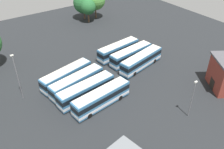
{
  "coord_description": "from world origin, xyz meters",
  "views": [
    {
      "loc": [
        -24.8,
        -35.51,
        30.32
      ],
      "look_at": [
        -0.51,
        -0.96,
        1.5
      ],
      "focal_mm": 38.84,
      "sensor_mm": 36.0,
      "label": 1
    }
  ],
  "objects_px": {
    "bus_row0_slot1": "(86,90)",
    "bus_row0_slot2": "(77,83)",
    "bus_row0_slot3": "(67,76)",
    "bus_row1_slot1": "(141,60)",
    "lamp_post_far_corner": "(17,76)",
    "bus_row0_slot0": "(102,98)",
    "bus_row1_slot3": "(118,50)",
    "tree_north_edge": "(88,7)",
    "tree_south_edge": "(95,0)",
    "bus_row1_slot2": "(131,55)",
    "tree_northwest": "(84,3)",
    "lamp_post_near_entrance": "(192,98)"
  },
  "relations": [
    {
      "from": "bus_row0_slot0",
      "to": "bus_row0_slot3",
      "type": "height_order",
      "value": "same"
    },
    {
      "from": "bus_row0_slot3",
      "to": "bus_row1_slot3",
      "type": "relative_size",
      "value": 1.02
    },
    {
      "from": "tree_north_edge",
      "to": "tree_south_edge",
      "type": "bearing_deg",
      "value": 24.66
    },
    {
      "from": "bus_row0_slot2",
      "to": "tree_north_edge",
      "type": "height_order",
      "value": "tree_north_edge"
    },
    {
      "from": "bus_row1_slot3",
      "to": "tree_north_edge",
      "type": "height_order",
      "value": "tree_north_edge"
    },
    {
      "from": "bus_row0_slot3",
      "to": "tree_northwest",
      "type": "distance_m",
      "value": 36.57
    },
    {
      "from": "bus_row1_slot2",
      "to": "lamp_post_far_corner",
      "type": "xyz_separation_m",
      "value": [
        -25.79,
        1.22,
        3.43
      ]
    },
    {
      "from": "bus_row0_slot2",
      "to": "lamp_post_near_entrance",
      "type": "distance_m",
      "value": 21.93
    },
    {
      "from": "tree_south_edge",
      "to": "bus_row1_slot3",
      "type": "bearing_deg",
      "value": -109.92
    },
    {
      "from": "bus_row1_slot1",
      "to": "lamp_post_far_corner",
      "type": "bearing_deg",
      "value": 169.85
    },
    {
      "from": "bus_row0_slot3",
      "to": "bus_row1_slot2",
      "type": "height_order",
      "value": "same"
    },
    {
      "from": "bus_row0_slot1",
      "to": "bus_row0_slot2",
      "type": "distance_m",
      "value": 3.26
    },
    {
      "from": "bus_row0_slot2",
      "to": "tree_south_edge",
      "type": "bearing_deg",
      "value": 52.64
    },
    {
      "from": "tree_north_edge",
      "to": "bus_row1_slot2",
      "type": "bearing_deg",
      "value": -98.98
    },
    {
      "from": "bus_row0_slot0",
      "to": "tree_northwest",
      "type": "xyz_separation_m",
      "value": [
        19.04,
        39.67,
        3.57
      ]
    },
    {
      "from": "bus_row1_slot2",
      "to": "tree_south_edge",
      "type": "height_order",
      "value": "tree_south_edge"
    },
    {
      "from": "bus_row0_slot3",
      "to": "lamp_post_far_corner",
      "type": "height_order",
      "value": "lamp_post_far_corner"
    },
    {
      "from": "tree_north_edge",
      "to": "bus_row1_slot1",
      "type": "bearing_deg",
      "value": -97.48
    },
    {
      "from": "tree_south_edge",
      "to": "tree_north_edge",
      "type": "height_order",
      "value": "tree_south_edge"
    },
    {
      "from": "bus_row0_slot2",
      "to": "lamp_post_far_corner",
      "type": "distance_m",
      "value": 11.17
    },
    {
      "from": "tree_northwest",
      "to": "tree_north_edge",
      "type": "distance_m",
      "value": 3.33
    },
    {
      "from": "bus_row0_slot3",
      "to": "tree_south_edge",
      "type": "height_order",
      "value": "tree_south_edge"
    },
    {
      "from": "bus_row1_slot1",
      "to": "tree_north_edge",
      "type": "height_order",
      "value": "tree_north_edge"
    },
    {
      "from": "bus_row0_slot2",
      "to": "bus_row1_slot1",
      "type": "height_order",
      "value": "same"
    },
    {
      "from": "lamp_post_far_corner",
      "to": "tree_north_edge",
      "type": "distance_m",
      "value": 39.63
    },
    {
      "from": "tree_north_edge",
      "to": "lamp_post_near_entrance",
      "type": "bearing_deg",
      "value": -99.24
    },
    {
      "from": "bus_row0_slot3",
      "to": "tree_north_edge",
      "type": "height_order",
      "value": "tree_north_edge"
    },
    {
      "from": "tree_south_edge",
      "to": "bus_row1_slot2",
      "type": "bearing_deg",
      "value": -105.67
    },
    {
      "from": "lamp_post_far_corner",
      "to": "tree_south_edge",
      "type": "xyz_separation_m",
      "value": [
        33.87,
        27.57,
        0.9
      ]
    },
    {
      "from": "bus_row0_slot3",
      "to": "tree_north_edge",
      "type": "relative_size",
      "value": 1.59
    },
    {
      "from": "bus_row0_slot3",
      "to": "bus_row1_slot1",
      "type": "height_order",
      "value": "same"
    },
    {
      "from": "bus_row0_slot2",
      "to": "tree_northwest",
      "type": "bearing_deg",
      "value": 58.12
    },
    {
      "from": "lamp_post_near_entrance",
      "to": "lamp_post_far_corner",
      "type": "distance_m",
      "value": 31.17
    },
    {
      "from": "lamp_post_far_corner",
      "to": "bus_row0_slot1",
      "type": "bearing_deg",
      "value": -34.71
    },
    {
      "from": "bus_row1_slot1",
      "to": "tree_north_edge",
      "type": "xyz_separation_m",
      "value": [
        4.0,
        30.49,
        3.23
      ]
    },
    {
      "from": "lamp_post_far_corner",
      "to": "tree_northwest",
      "type": "bearing_deg",
      "value": 43.77
    },
    {
      "from": "bus_row0_slot0",
      "to": "bus_row1_slot2",
      "type": "bearing_deg",
      "value": 32.89
    },
    {
      "from": "bus_row0_slot1",
      "to": "tree_north_edge",
      "type": "bearing_deg",
      "value": 58.81
    },
    {
      "from": "bus_row0_slot2",
      "to": "tree_north_edge",
      "type": "relative_size",
      "value": 1.62
    },
    {
      "from": "bus_row0_slot0",
      "to": "bus_row0_slot2",
      "type": "distance_m",
      "value": 6.91
    },
    {
      "from": "lamp_post_far_corner",
      "to": "tree_south_edge",
      "type": "bearing_deg",
      "value": 39.15
    },
    {
      "from": "tree_northwest",
      "to": "lamp_post_far_corner",
      "type": "bearing_deg",
      "value": -136.23
    },
    {
      "from": "bus_row0_slot1",
      "to": "bus_row1_slot3",
      "type": "relative_size",
      "value": 1.04
    },
    {
      "from": "bus_row0_slot0",
      "to": "bus_row0_slot3",
      "type": "bearing_deg",
      "value": 101.75
    },
    {
      "from": "lamp_post_near_entrance",
      "to": "bus_row0_slot1",
      "type": "bearing_deg",
      "value": 129.63
    },
    {
      "from": "bus_row0_slot3",
      "to": "tree_south_edge",
      "type": "relative_size",
      "value": 1.27
    },
    {
      "from": "bus_row0_slot1",
      "to": "lamp_post_far_corner",
      "type": "distance_m",
      "value": 12.84
    },
    {
      "from": "bus_row0_slot3",
      "to": "bus_row1_slot1",
      "type": "bearing_deg",
      "value": -13.89
    },
    {
      "from": "bus_row0_slot0",
      "to": "bus_row1_slot3",
      "type": "xyz_separation_m",
      "value": [
        13.4,
        13.0,
        -0.0
      ]
    },
    {
      "from": "bus_row0_slot0",
      "to": "tree_south_edge",
      "type": "bearing_deg",
      "value": 59.44
    }
  ]
}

